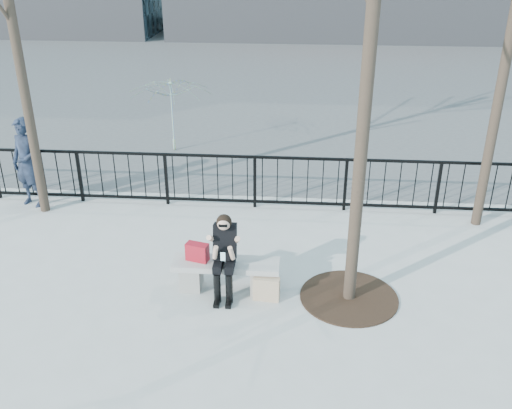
{
  "coord_description": "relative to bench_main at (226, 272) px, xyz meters",
  "views": [
    {
      "loc": [
        1.06,
        -7.45,
        5.05
      ],
      "look_at": [
        0.4,
        0.8,
        1.1
      ],
      "focal_mm": 40.0,
      "sensor_mm": 36.0,
      "label": 1
    }
  ],
  "objects": [
    {
      "name": "shopping_bag",
      "position": [
        0.64,
        -0.24,
        -0.11
      ],
      "size": [
        0.41,
        0.19,
        0.38
      ],
      "primitive_type": "cube",
      "rotation": [
        0.0,
        0.0,
        -0.1
      ],
      "color": "beige",
      "rests_on": "ground"
    },
    {
      "name": "standing_man",
      "position": [
        -4.34,
        2.76,
        0.61
      ],
      "size": [
        0.77,
        0.62,
        1.83
      ],
      "primitive_type": "imported",
      "rotation": [
        0.0,
        0.0,
        -0.3
      ],
      "color": "black",
      "rests_on": "ground"
    },
    {
      "name": "street_surface",
      "position": [
        0.0,
        15.0,
        -0.3
      ],
      "size": [
        60.0,
        23.0,
        0.01
      ],
      "primitive_type": "cube",
      "color": "#474747",
      "rests_on": "ground"
    },
    {
      "name": "railing",
      "position": [
        0.0,
        3.0,
        0.25
      ],
      "size": [
        14.0,
        0.06,
        1.1
      ],
      "color": "black",
      "rests_on": "ground"
    },
    {
      "name": "vendor_umbrella",
      "position": [
        -2.14,
        6.12,
        0.63
      ],
      "size": [
        2.43,
        2.46,
        1.86
      ],
      "primitive_type": "imported",
      "rotation": [
        0.0,
        0.0,
        -0.22
      ],
      "color": "#C6D52F",
      "rests_on": "ground"
    },
    {
      "name": "bench_main",
      "position": [
        0.0,
        0.0,
        0.0
      ],
      "size": [
        1.65,
        0.46,
        0.49
      ],
      "color": "slate",
      "rests_on": "ground"
    },
    {
      "name": "tree_grate",
      "position": [
        1.9,
        -0.1,
        -0.29
      ],
      "size": [
        1.5,
        1.5,
        0.02
      ],
      "primitive_type": "cylinder",
      "color": "black",
      "rests_on": "ground"
    },
    {
      "name": "ground",
      "position": [
        0.0,
        0.0,
        -0.3
      ],
      "size": [
        120.0,
        120.0,
        0.0
      ],
      "primitive_type": "plane",
      "color": "#A1A19C",
      "rests_on": "ground"
    },
    {
      "name": "seated_woman",
      "position": [
        0.0,
        -0.16,
        0.37
      ],
      "size": [
        0.5,
        0.64,
        1.34
      ],
      "color": "black",
      "rests_on": "ground"
    },
    {
      "name": "handbag",
      "position": [
        -0.44,
        0.02,
        0.33
      ],
      "size": [
        0.37,
        0.25,
        0.28
      ],
      "primitive_type": "cube",
      "rotation": [
        0.0,
        0.0,
        -0.27
      ],
      "color": "maroon",
      "rests_on": "bench_main"
    }
  ]
}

